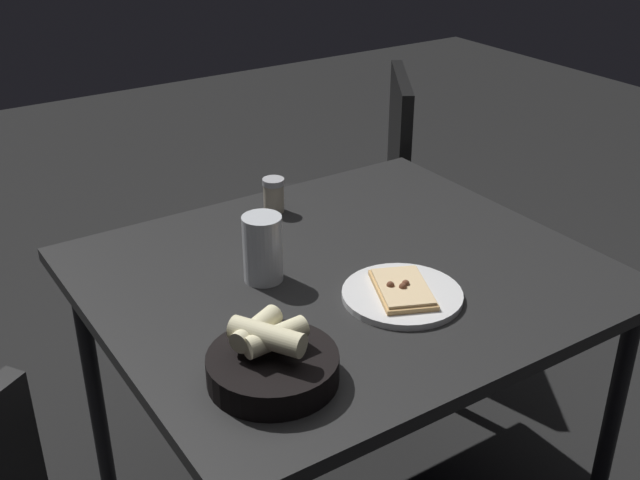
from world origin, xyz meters
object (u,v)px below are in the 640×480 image
pizza_plate (402,293)px  pepper_shaker (274,197)px  dining_table (344,294)px  bread_basket (272,362)px  chair_near (363,191)px  beer_glass (263,252)px

pizza_plate → pepper_shaker: pepper_shaker is taller
dining_table → pizza_plate: size_ratio=4.30×
dining_table → bread_basket: bread_basket is taller
chair_near → dining_table: bearing=141.3°
bread_basket → beer_glass: beer_glass is taller
pizza_plate → chair_near: size_ratio=0.28×
pizza_plate → chair_near: (0.89, -0.56, -0.23)m
bread_basket → chair_near: (0.98, -0.91, -0.25)m
beer_glass → dining_table: bearing=-110.2°
pepper_shaker → pizza_plate: bearing=-179.3°
pizza_plate → bread_basket: 0.37m
pepper_shaker → dining_table: bearing=175.8°
pizza_plate → pepper_shaker: size_ratio=2.81×
beer_glass → pepper_shaker: bearing=-33.9°
dining_table → chair_near: bearing=-38.7°
chair_near → pizza_plate: bearing=148.1°
dining_table → pizza_plate: 0.18m
pepper_shaker → chair_near: chair_near is taller
beer_glass → chair_near: chair_near is taller
pizza_plate → beer_glass: 0.30m
bread_basket → chair_near: 1.36m
bread_basket → pepper_shaker: bread_basket is taller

